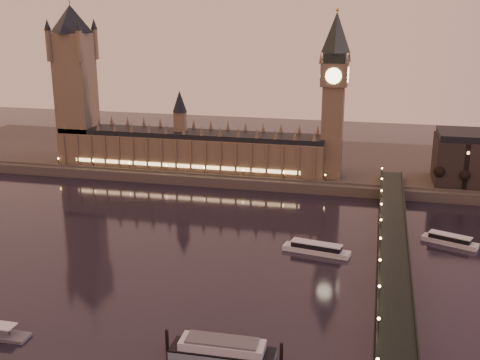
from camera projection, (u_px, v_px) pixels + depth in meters
The scene contains 11 objects.
ground at pixel (193, 250), 284.86m from camera, with size 700.00×700.00×0.00m, color black.
far_embankment at pixel (302, 162), 431.75m from camera, with size 560.00×130.00×6.00m, color #423D35.
palace_of_westminster at pixel (189, 145), 400.67m from camera, with size 180.00×26.62×52.00m.
victoria_tower at pixel (75, 76), 405.78m from camera, with size 31.68×31.68×118.00m.
big_ben at pixel (334, 86), 368.33m from camera, with size 17.68×17.68×104.00m.
westminster_bridge at pixel (392, 257), 263.33m from camera, with size 13.20×260.00×15.30m.
bare_tree_0 at pixel (440, 174), 356.40m from camera, with size 6.24×6.24×12.69m.
bare_tree_1 at pixel (466, 175), 353.22m from camera, with size 6.24×6.24×12.69m.
cruise_boat_a at pixel (316, 248), 280.93m from camera, with size 32.17×12.21×5.03m.
cruise_boat_b at pixel (450, 240), 291.36m from camera, with size 26.90×15.87×4.86m.
moored_barge at pixel (222, 350), 196.79m from camera, with size 39.92×10.22×7.32m.
Camera 1 is at (81.78, -252.23, 111.53)m, focal length 45.00 mm.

